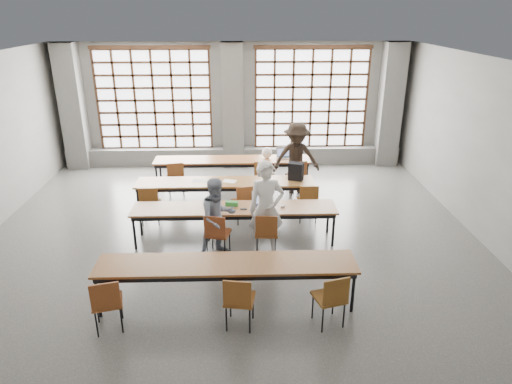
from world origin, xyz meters
TOP-DOWN VIEW (x-y plane):
  - floor at (0.00, 0.00)m, footprint 11.00×11.00m
  - ceiling at (0.00, 0.00)m, footprint 11.00×11.00m
  - wall_back at (0.00, 5.50)m, footprint 10.00×0.00m
  - wall_right at (5.00, 0.00)m, footprint 0.00×11.00m
  - column_left at (-4.50, 5.22)m, footprint 0.60×0.55m
  - column_mid at (0.00, 5.22)m, footprint 0.60×0.55m
  - column_right at (4.50, 5.22)m, footprint 0.60×0.55m
  - window_left at (-2.25, 5.42)m, footprint 3.32×0.12m
  - window_right at (2.25, 5.42)m, footprint 3.32×0.12m
  - sill_ledge at (0.00, 5.30)m, footprint 9.80×0.35m
  - desk_row_a at (-0.02, 3.54)m, footprint 4.00×0.70m
  - desk_row_b at (-0.15, 1.93)m, footprint 4.00×0.70m
  - desk_row_c at (0.07, 0.48)m, footprint 4.00×0.70m
  - desk_row_d at (-0.03, -1.61)m, footprint 4.00×0.70m
  - chair_back_left at (-1.40, 2.91)m, footprint 0.49×0.50m
  - chair_back_mid at (0.76, 2.91)m, footprint 0.52×0.52m
  - chair_back_right at (1.60, 2.91)m, footprint 0.52×0.52m
  - chair_mid_left at (-1.75, 1.30)m, footprint 0.45×0.45m
  - chair_mid_centre at (0.27, 1.30)m, footprint 0.52×0.52m
  - chair_mid_right at (1.65, 1.30)m, footprint 0.42×0.43m
  - chair_front_left at (-0.25, -0.15)m, footprint 0.51×0.51m
  - chair_front_right at (0.67, -0.15)m, footprint 0.44×0.45m
  - chair_near_left at (-1.71, -2.23)m, footprint 0.51×0.51m
  - chair_near_mid at (0.16, -2.24)m, footprint 0.48×0.48m
  - chair_near_right at (1.50, -2.23)m, footprint 0.52×0.52m
  - student_male at (0.67, -0.02)m, footprint 0.72×0.53m
  - student_female at (-0.23, -0.02)m, footprint 0.92×0.86m
  - student_back at (1.58, 3.04)m, footprint 1.20×0.73m
  - laptop_front at (0.61, 0.59)m, footprint 0.40×0.35m
  - laptop_back at (1.33, 3.65)m, footprint 0.39×0.34m
  - mouse at (1.02, 0.46)m, footprint 0.11×0.09m
  - green_box at (0.02, 0.56)m, footprint 0.26×0.12m
  - phone at (0.25, 0.38)m, footprint 0.13×0.06m
  - paper_sheet_a at (-0.75, 1.98)m, footprint 0.32×0.24m
  - paper_sheet_b at (-0.45, 1.88)m, footprint 0.36×0.32m
  - paper_sheet_c at (-0.05, 1.93)m, footprint 0.35×0.29m
  - backpack at (1.45, 1.98)m, footprint 0.37×0.31m
  - plastic_bag at (0.88, 3.59)m, footprint 0.29×0.25m
  - red_pouch at (-1.73, -2.16)m, footprint 0.21×0.12m

SIDE VIEW (x-z plane):
  - floor at x=0.00m, z-range 0.00..0.00m
  - sill_ledge at x=0.00m, z-range 0.00..0.50m
  - red_pouch at x=-1.73m, z-range 0.47..0.53m
  - chair_back_left at x=-1.40m, z-range 0.10..0.98m
  - chair_back_mid at x=0.76m, z-range 0.10..0.98m
  - chair_back_right at x=1.60m, z-range 0.10..0.98m
  - chair_mid_left at x=-1.75m, z-range 0.10..0.98m
  - chair_mid_centre at x=0.27m, z-range 0.10..0.98m
  - chair_mid_right at x=1.65m, z-range 0.10..0.98m
  - chair_front_left at x=-0.25m, z-range 0.10..0.98m
  - chair_front_right at x=0.67m, z-range 0.10..0.98m
  - chair_near_left at x=-1.71m, z-range 0.10..0.98m
  - chair_near_mid at x=0.16m, z-range 0.10..0.98m
  - chair_near_right at x=1.50m, z-range 0.10..0.98m
  - desk_row_a at x=-0.02m, z-range 0.30..1.03m
  - desk_row_b at x=-0.15m, z-range 0.30..1.03m
  - desk_row_c at x=0.07m, z-range 0.30..1.03m
  - desk_row_d at x=-0.03m, z-range 0.30..1.03m
  - paper_sheet_a at x=-0.75m, z-range 0.73..0.73m
  - paper_sheet_b at x=-0.45m, z-range 0.73..0.73m
  - paper_sheet_c at x=-0.05m, z-range 0.73..0.73m
  - phone at x=0.25m, z-range 0.73..0.74m
  - mouse at x=1.02m, z-range 0.73..0.77m
  - student_female at x=-0.23m, z-range 0.00..1.52m
  - green_box at x=0.02m, z-range 0.73..0.82m
  - laptop_front at x=0.61m, z-range 0.66..0.92m
  - laptop_back at x=1.33m, z-range 0.66..0.92m
  - plastic_bag at x=0.88m, z-range 0.73..1.02m
  - student_back at x=1.58m, z-range 0.00..1.79m
  - student_male at x=0.67m, z-range 0.00..1.83m
  - backpack at x=1.45m, z-range 0.73..1.13m
  - wall_back at x=0.00m, z-range -3.25..6.75m
  - wall_right at x=5.00m, z-range -3.75..7.25m
  - column_left at x=-4.50m, z-range 0.00..3.50m
  - column_mid at x=0.00m, z-range 0.00..3.50m
  - column_right at x=4.50m, z-range 0.00..3.50m
  - window_left at x=-2.25m, z-range 0.40..3.40m
  - window_right at x=2.25m, z-range 0.40..3.40m
  - ceiling at x=0.00m, z-range 3.50..3.50m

